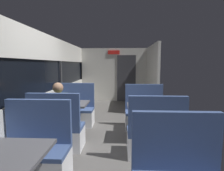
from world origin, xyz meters
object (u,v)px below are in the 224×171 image
at_px(bench_rear_aisle_facing_end, 155,138).
at_px(bench_rear_aisle_facing_entry, 144,116).
at_px(bench_near_window_facing_entry, 35,156).
at_px(seated_passenger, 58,120).
at_px(dining_table_near_window, 0,162).
at_px(bench_mid_window_facing_end, 57,132).
at_px(dining_table_rear_aisle, 149,110).
at_px(bench_mid_window_facing_entry, 76,113).
at_px(dining_table_mid_window, 68,107).

bearing_deg(bench_rear_aisle_facing_end, bench_rear_aisle_facing_entry, 90.00).
xyz_separation_m(bench_near_window_facing_entry, seated_passenger, (0.00, 0.98, 0.21)).
distance_m(bench_near_window_facing_entry, bench_rear_aisle_facing_end, 1.92).
bearing_deg(dining_table_near_window, seated_passenger, 90.00).
xyz_separation_m(bench_mid_window_facing_end, dining_table_rear_aisle, (1.79, 0.50, 0.31)).
distance_m(bench_mid_window_facing_end, seated_passenger, 0.22).
distance_m(dining_table_near_window, bench_mid_window_facing_entry, 3.02).
height_order(dining_table_mid_window, dining_table_rear_aisle, same).
height_order(bench_mid_window_facing_entry, dining_table_rear_aisle, bench_mid_window_facing_entry).
distance_m(bench_mid_window_facing_end, bench_rear_aisle_facing_entry, 2.15).
distance_m(bench_rear_aisle_facing_entry, seated_passenger, 2.13).
relative_size(bench_near_window_facing_entry, bench_rear_aisle_facing_entry, 1.00).
distance_m(bench_mid_window_facing_entry, seated_passenger, 1.34).
distance_m(dining_table_near_window, dining_table_rear_aisle, 2.76).
bearing_deg(bench_rear_aisle_facing_end, dining_table_rear_aisle, 90.00).
xyz_separation_m(bench_mid_window_facing_entry, dining_table_rear_aisle, (1.79, -0.90, 0.31)).
distance_m(dining_table_rear_aisle, bench_rear_aisle_facing_entry, 0.77).
height_order(bench_rear_aisle_facing_end, seated_passenger, seated_passenger).
bearing_deg(bench_near_window_facing_entry, dining_table_rear_aisle, 38.17).
bearing_deg(bench_mid_window_facing_entry, dining_table_rear_aisle, -26.68).
relative_size(dining_table_mid_window, seated_passenger, 0.71).
distance_m(dining_table_mid_window, bench_mid_window_facing_end, 0.77).
xyz_separation_m(dining_table_near_window, bench_rear_aisle_facing_entry, (1.79, 2.81, -0.31)).
xyz_separation_m(dining_table_mid_window, bench_mid_window_facing_end, (0.00, -0.70, -0.31)).
bearing_deg(bench_rear_aisle_facing_entry, bench_rear_aisle_facing_end, -90.00).
xyz_separation_m(dining_table_near_window, bench_near_window_facing_entry, (0.00, 0.70, -0.31)).
distance_m(bench_mid_window_facing_entry, bench_rear_aisle_facing_entry, 1.80).
distance_m(bench_rear_aisle_facing_end, bench_rear_aisle_facing_entry, 1.40).
bearing_deg(seated_passenger, dining_table_mid_window, 90.00).
xyz_separation_m(dining_table_near_window, bench_mid_window_facing_entry, (0.00, 3.01, -0.31)).
bearing_deg(dining_table_mid_window, seated_passenger, -90.00).
bearing_deg(dining_table_mid_window, dining_table_rear_aisle, -6.38).
bearing_deg(dining_table_near_window, dining_table_rear_aisle, 49.64).
bearing_deg(dining_table_mid_window, bench_near_window_facing_entry, -90.00).
relative_size(dining_table_mid_window, bench_rear_aisle_facing_entry, 0.82).
xyz_separation_m(dining_table_mid_window, bench_rear_aisle_facing_end, (1.79, -0.90, -0.31)).
distance_m(dining_table_mid_window, dining_table_rear_aisle, 1.80).
height_order(dining_table_rear_aisle, bench_rear_aisle_facing_entry, bench_rear_aisle_facing_entry).
bearing_deg(dining_table_rear_aisle, dining_table_near_window, -130.36).
distance_m(bench_mid_window_facing_entry, bench_rear_aisle_facing_end, 2.40).
bearing_deg(dining_table_mid_window, bench_mid_window_facing_entry, 90.00).
bearing_deg(dining_table_near_window, bench_mid_window_facing_entry, 90.00).
distance_m(dining_table_rear_aisle, bench_rear_aisle_facing_end, 0.77).
height_order(bench_mid_window_facing_end, seated_passenger, seated_passenger).
height_order(dining_table_near_window, bench_mid_window_facing_end, bench_mid_window_facing_end).
relative_size(bench_near_window_facing_entry, dining_table_rear_aisle, 1.22).
relative_size(bench_near_window_facing_entry, bench_mid_window_facing_entry, 1.00).
relative_size(dining_table_near_window, seated_passenger, 0.71).
height_order(bench_mid_window_facing_end, dining_table_rear_aisle, bench_mid_window_facing_end).
relative_size(bench_mid_window_facing_end, dining_table_rear_aisle, 1.22).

